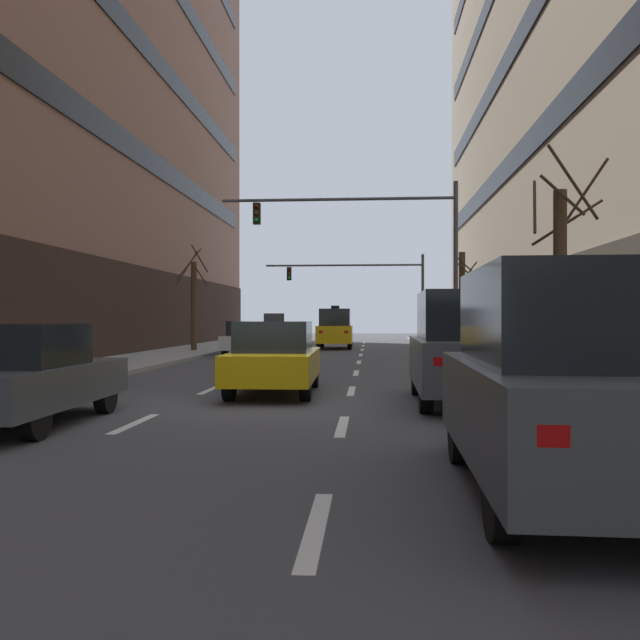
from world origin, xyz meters
The scene contains 31 objects.
ground_plane centered at (0.00, 0.00, 0.00)m, with size 120.00×120.00×0.00m, color #424247.
sidewalk_right centered at (6.76, 0.00, 0.07)m, with size 3.58×80.00×0.14m, color gray.
lane_stripe_l1_s3 centered at (-1.66, -3.00, 0.00)m, with size 0.16×2.00×0.01m, color silver.
lane_stripe_l1_s4 centered at (-1.66, 2.00, 0.00)m, with size 0.16×2.00×0.01m, color silver.
lane_stripe_l1_s5 centered at (-1.66, 7.00, 0.00)m, with size 0.16×2.00×0.01m, color silver.
lane_stripe_l1_s6 centered at (-1.66, 12.00, 0.00)m, with size 0.16×2.00×0.01m, color silver.
lane_stripe_l1_s7 centered at (-1.66, 17.00, 0.00)m, with size 0.16×2.00×0.01m, color silver.
lane_stripe_l1_s8 centered at (-1.66, 22.00, 0.00)m, with size 0.16×2.00×0.01m, color silver.
lane_stripe_l1_s9 centered at (-1.66, 27.00, 0.00)m, with size 0.16×2.00×0.01m, color silver.
lane_stripe_l1_s10 centered at (-1.66, 32.00, 0.00)m, with size 0.16×2.00×0.01m, color silver.
lane_stripe_l2_s2 centered at (1.66, -8.00, 0.00)m, with size 0.16×2.00×0.01m, color silver.
lane_stripe_l2_s3 centered at (1.66, -3.00, 0.00)m, with size 0.16×2.00×0.01m, color silver.
lane_stripe_l2_s4 centered at (1.66, 2.00, 0.00)m, with size 0.16×2.00×0.01m, color silver.
lane_stripe_l2_s5 centered at (1.66, 7.00, 0.00)m, with size 0.16×2.00×0.01m, color silver.
lane_stripe_l2_s6 centered at (1.66, 12.00, 0.00)m, with size 0.16×2.00×0.01m, color silver.
lane_stripe_l2_s7 centered at (1.66, 17.00, 0.00)m, with size 0.16×2.00×0.01m, color silver.
lane_stripe_l2_s8 centered at (1.66, 22.00, 0.00)m, with size 0.16×2.00×0.01m, color silver.
lane_stripe_l2_s9 centered at (1.66, 27.00, 0.00)m, with size 0.16×2.00×0.01m, color silver.
lane_stripe_l2_s10 centered at (1.66, 32.00, 0.00)m, with size 0.16×2.00×0.01m, color silver.
car_driving_0 centered at (-3.31, -3.31, 0.79)m, with size 1.90×4.31×1.60m.
car_driving_1 centered at (-3.43, 16.08, 0.76)m, with size 1.78×4.16×1.55m.
taxi_driving_2 centered at (0.14, 23.39, 1.09)m, with size 1.96×4.56×2.38m.
taxi_driving_3 centered at (-0.03, 1.31, 0.80)m, with size 1.90×4.34×1.79m.
car_parked_0 centered at (3.92, -6.88, 1.07)m, with size 1.95×4.49×2.16m.
car_parked_1 centered at (3.92, -0.10, 1.10)m, with size 1.97×4.58×2.21m.
traffic_signal_0 centered at (2.66, 12.49, 4.78)m, with size 9.19×0.35×6.81m.
traffic_signal_1 centered at (2.04, 28.61, 3.97)m, with size 10.03×0.35×5.55m.
street_tree_0 centered at (6.42, 18.29, 2.53)m, with size 1.14×1.48×4.65m.
street_tree_1 centered at (6.42, 2.16, 2.56)m, with size 1.80×1.83×5.35m.
street_tree_3 centered at (-6.41, 18.09, 2.44)m, with size 1.61×1.61×5.03m.
pedestrian_0 centered at (7.86, 6.28, 1.07)m, with size 0.33×0.49×1.61m.
Camera 1 is at (2.09, -13.30, 1.68)m, focal length 37.21 mm.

